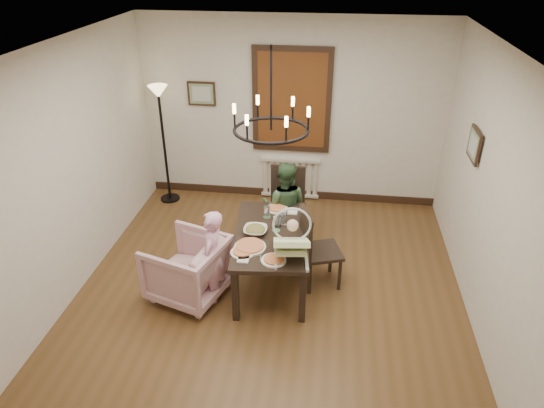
% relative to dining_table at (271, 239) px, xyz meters
% --- Properties ---
extents(room_shell, '(4.51, 5.00, 2.81)m').
position_rel_dining_table_xyz_m(room_shell, '(0.01, 0.10, 0.79)').
color(room_shell, brown).
rests_on(room_shell, ground).
extents(dining_table, '(0.98, 1.57, 0.70)m').
position_rel_dining_table_xyz_m(dining_table, '(0.00, 0.00, 0.00)').
color(dining_table, black).
rests_on(dining_table, room_shell).
extents(chair_far, '(0.49, 0.49, 1.06)m').
position_rel_dining_table_xyz_m(chair_far, '(0.06, 0.91, -0.09)').
color(chair_far, black).
rests_on(chair_far, room_shell).
extents(chair_right, '(0.56, 0.56, 1.01)m').
position_rel_dining_table_xyz_m(chair_right, '(0.59, 0.07, -0.11)').
color(chair_right, black).
rests_on(chair_right, room_shell).
extents(armchair, '(1.02, 1.00, 0.74)m').
position_rel_dining_table_xyz_m(armchair, '(-0.92, -0.37, -0.25)').
color(armchair, '#CA9AA3').
rests_on(armchair, room_shell).
extents(elderly_woman, '(0.24, 0.35, 0.94)m').
position_rel_dining_table_xyz_m(elderly_woman, '(-0.61, -0.38, -0.15)').
color(elderly_woman, '#EAA5C3').
rests_on(elderly_woman, room_shell).
extents(seated_man, '(0.51, 0.40, 1.01)m').
position_rel_dining_table_xyz_m(seated_man, '(0.07, 0.80, -0.11)').
color(seated_man, '#395834').
rests_on(seated_man, room_shell).
extents(baby_bouncer, '(0.50, 0.65, 0.39)m').
position_rel_dining_table_xyz_m(baby_bouncer, '(0.27, -0.44, 0.28)').
color(baby_bouncer, beige).
rests_on(baby_bouncer, dining_table).
extents(salad_bowl, '(0.33, 0.33, 0.08)m').
position_rel_dining_table_xyz_m(salad_bowl, '(-0.18, -0.03, 0.12)').
color(salad_bowl, white).
rests_on(salad_bowl, dining_table).
extents(pizza_platter, '(0.35, 0.35, 0.04)m').
position_rel_dining_table_xyz_m(pizza_platter, '(-0.19, -0.34, 0.10)').
color(pizza_platter, tan).
rests_on(pizza_platter, dining_table).
extents(drinking_glass, '(0.07, 0.07, 0.14)m').
position_rel_dining_table_xyz_m(drinking_glass, '(0.06, 0.14, 0.16)').
color(drinking_glass, silver).
rests_on(drinking_glass, dining_table).
extents(window_blinds, '(1.00, 0.03, 1.40)m').
position_rel_dining_table_xyz_m(window_blinds, '(0.01, 2.20, 0.99)').
color(window_blinds, brown).
rests_on(window_blinds, room_shell).
extents(radiator, '(0.92, 0.12, 0.62)m').
position_rel_dining_table_xyz_m(radiator, '(0.01, 2.22, -0.26)').
color(radiator, silver).
rests_on(radiator, room_shell).
extents(picture_back, '(0.42, 0.03, 0.36)m').
position_rel_dining_table_xyz_m(picture_back, '(-1.34, 2.21, 1.04)').
color(picture_back, black).
rests_on(picture_back, room_shell).
extents(picture_right, '(0.03, 0.42, 0.36)m').
position_rel_dining_table_xyz_m(picture_right, '(2.22, 0.64, 1.04)').
color(picture_right, black).
rests_on(picture_right, room_shell).
extents(floor_lamp, '(0.30, 0.30, 1.80)m').
position_rel_dining_table_xyz_m(floor_lamp, '(-1.89, 1.89, 0.29)').
color(floor_lamp, black).
rests_on(floor_lamp, room_shell).
extents(chandelier, '(0.80, 0.80, 0.04)m').
position_rel_dining_table_xyz_m(chandelier, '(-0.00, 0.00, 1.34)').
color(chandelier, black).
rests_on(chandelier, room_shell).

